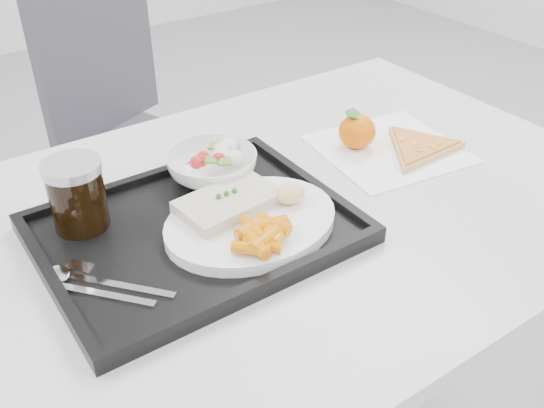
{
  "coord_description": "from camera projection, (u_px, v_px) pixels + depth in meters",
  "views": [
    {
      "loc": [
        -0.47,
        -0.37,
        1.3
      ],
      "look_at": [
        -0.02,
        0.28,
        0.77
      ],
      "focal_mm": 40.0,
      "sensor_mm": 36.0,
      "label": 1
    }
  ],
  "objects": [
    {
      "name": "dinner_plate",
      "position": [
        251.0,
        222.0,
        0.91
      ],
      "size": [
        0.27,
        0.27,
        0.02
      ],
      "color": "white",
      "rests_on": "tray"
    },
    {
      "name": "salad_bowl",
      "position": [
        212.0,
        166.0,
        1.01
      ],
      "size": [
        0.15,
        0.15,
        0.05
      ],
      "color": "white",
      "rests_on": "tray"
    },
    {
      "name": "table",
      "position": [
        276.0,
        236.0,
        1.03
      ],
      "size": [
        1.2,
        0.8,
        0.75
      ],
      "color": "silver",
      "rests_on": "ground"
    },
    {
      "name": "bread_roll",
      "position": [
        290.0,
        193.0,
        0.93
      ],
      "size": [
        0.06,
        0.06,
        0.03
      ],
      "color": "beige",
      "rests_on": "dinner_plate"
    },
    {
      "name": "cutlery",
      "position": [
        92.0,
        282.0,
        0.8
      ],
      "size": [
        0.14,
        0.15,
        0.01
      ],
      "color": "silver",
      "rests_on": "tray"
    },
    {
      "name": "tangerine",
      "position": [
        357.0,
        131.0,
        1.13
      ],
      "size": [
        0.09,
        0.09,
        0.07
      ],
      "color": "#FF6116",
      "rests_on": "napkin"
    },
    {
      "name": "chair",
      "position": [
        121.0,
        120.0,
        1.73
      ],
      "size": [
        0.55,
        0.56,
        0.93
      ],
      "color": "#3C3B43",
      "rests_on": "ground"
    },
    {
      "name": "tray",
      "position": [
        196.0,
        231.0,
        0.91
      ],
      "size": [
        0.45,
        0.35,
        0.03
      ],
      "color": "black",
      "rests_on": "table"
    },
    {
      "name": "fish_fillet",
      "position": [
        229.0,
        202.0,
        0.92
      ],
      "size": [
        0.16,
        0.11,
        0.03
      ],
      "color": "beige",
      "rests_on": "dinner_plate"
    },
    {
      "name": "pizza_slice",
      "position": [
        419.0,
        147.0,
        1.13
      ],
      "size": [
        0.27,
        0.27,
        0.02
      ],
      "color": "tan",
      "rests_on": "napkin"
    },
    {
      "name": "napkin",
      "position": [
        389.0,
        149.0,
        1.14
      ],
      "size": [
        0.28,
        0.27,
        0.0
      ],
      "color": "white",
      "rests_on": "table"
    },
    {
      "name": "carrot_pile",
      "position": [
        262.0,
        235.0,
        0.84
      ],
      "size": [
        0.1,
        0.09,
        0.03
      ],
      "color": "orange",
      "rests_on": "dinner_plate"
    },
    {
      "name": "salad_contents",
      "position": [
        220.0,
        155.0,
        1.03
      ],
      "size": [
        0.1,
        0.09,
        0.03
      ],
      "color": "red",
      "rests_on": "salad_bowl"
    },
    {
      "name": "cola_glass",
      "position": [
        77.0,
        194.0,
        0.89
      ],
      "size": [
        0.09,
        0.09,
        0.11
      ],
      "color": "black",
      "rests_on": "tray"
    }
  ]
}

